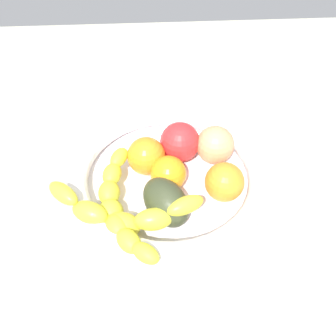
{
  "coord_description": "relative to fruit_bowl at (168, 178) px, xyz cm",
  "views": [
    {
      "loc": [
        2.39,
        40.74,
        52.4
      ],
      "look_at": [
        0.0,
        0.0,
        8.18
      ],
      "focal_mm": 40.26,
      "sensor_mm": 36.0,
      "label": 1
    }
  ],
  "objects": [
    {
      "name": "tomato_red",
      "position": [
        -2.34,
        -5.47,
        2.76
      ],
      "size": [
        6.81,
        6.81,
        6.81
      ],
      "primitive_type": "sphere",
      "color": "red",
      "rests_on": "fruit_bowl"
    },
    {
      "name": "kitchen_counter",
      "position": [
        0.0,
        0.0,
        -4.33
      ],
      "size": [
        120.0,
        120.0,
        3.0
      ],
      "primitive_type": "cube",
      "color": "#AAAA93",
      "rests_on": "ground"
    },
    {
      "name": "orange_mid_right",
      "position": [
        3.42,
        -2.77,
        2.52
      ],
      "size": [
        6.32,
        6.32,
        6.32
      ],
      "primitive_type": "sphere",
      "color": "orange",
      "rests_on": "fruit_bowl"
    },
    {
      "name": "orange_mid_left",
      "position": [
        -8.53,
        3.54,
        2.45
      ],
      "size": [
        6.19,
        6.19,
        6.19
      ],
      "primitive_type": "sphere",
      "color": "orange",
      "rests_on": "fruit_bowl"
    },
    {
      "name": "banana_draped_right",
      "position": [
        7.85,
        7.1,
        2.05
      ],
      "size": [
        9.73,
        22.4,
        4.84
      ],
      "color": "yellow",
      "rests_on": "fruit_bowl"
    },
    {
      "name": "orange_front",
      "position": [
        0.33,
        1.06,
        2.23
      ],
      "size": [
        5.74,
        5.74,
        5.74
      ],
      "primitive_type": "sphere",
      "color": "orange",
      "rests_on": "fruit_bowl"
    },
    {
      "name": "banana_draped_left",
      "position": [
        7.08,
        8.9,
        2.66
      ],
      "size": [
        23.43,
        9.4,
        6.05
      ],
      "color": "yellow",
      "rests_on": "fruit_bowl"
    },
    {
      "name": "avocado_dark",
      "position": [
        0.72,
        6.74,
        2.26
      ],
      "size": [
        9.46,
        10.49,
        6.55
      ],
      "primitive_type": "ellipsoid",
      "rotation": [
        0.0,
        0.0,
        2.11
      ],
      "color": "#363D26",
      "rests_on": "fruit_bowl"
    },
    {
      "name": "peach_blush",
      "position": [
        -8.25,
        -4.64,
        2.6
      ],
      "size": [
        6.48,
        6.48,
        6.48
      ],
      "primitive_type": "sphere",
      "color": "#F09D68",
      "rests_on": "fruit_bowl"
    },
    {
      "name": "fruit_bowl",
      "position": [
        0.0,
        0.0,
        0.0
      ],
      "size": [
        32.53,
        32.53,
        5.46
      ],
      "color": "white",
      "rests_on": "kitchen_counter"
    }
  ]
}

